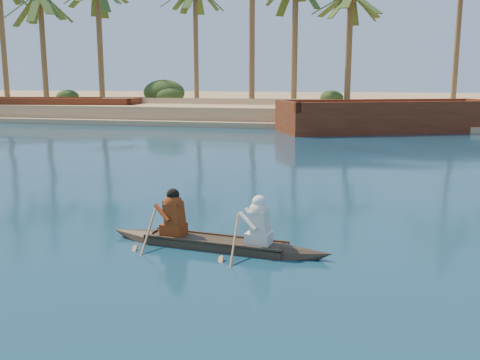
% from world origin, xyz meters
% --- Properties ---
extents(sandy_embankment, '(150.00, 51.00, 1.50)m').
position_xyz_m(sandy_embankment, '(0.00, 46.89, 0.53)').
color(sandy_embankment, '#D9B07A').
rests_on(sandy_embankment, ground).
extents(palm_grove, '(110.00, 14.00, 16.00)m').
position_xyz_m(palm_grove, '(0.00, 35.00, 8.00)').
color(palm_grove, '#2D531D').
rests_on(palm_grove, ground).
extents(shrub_cluster, '(100.00, 6.00, 2.40)m').
position_xyz_m(shrub_cluster, '(0.00, 31.50, 1.20)').
color(shrub_cluster, '#223A15').
rests_on(shrub_cluster, ground).
extents(canoe, '(4.66, 1.16, 1.27)m').
position_xyz_m(canoe, '(-8.00, -3.32, 0.25)').
color(canoe, '#37291E').
rests_on(canoe, ground).
extents(barge_left, '(13.19, 6.22, 2.11)m').
position_xyz_m(barge_left, '(-29.63, 26.10, 0.74)').
color(barge_left, maroon).
rests_on(barge_left, ground).
extents(barge_mid, '(14.39, 9.86, 2.29)m').
position_xyz_m(barge_mid, '(-4.03, 22.33, 0.80)').
color(barge_mid, maroon).
rests_on(barge_mid, ground).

